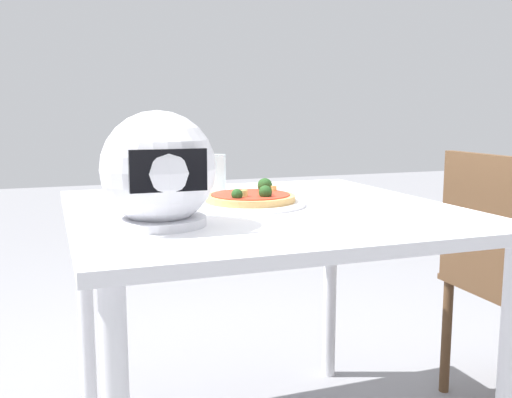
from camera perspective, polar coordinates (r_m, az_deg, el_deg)
name	(u,v)px	position (r m, az deg, el deg)	size (l,w,h in m)	color
dining_table	(262,238)	(1.62, 0.56, -3.83)	(1.03, 1.04, 0.77)	white
pizza_plate	(250,203)	(1.62, -0.56, -0.44)	(0.31, 0.31, 0.01)	white
pizza	(252,197)	(1.62, -0.44, 0.24)	(0.25, 0.25, 0.06)	tan
motorcycle_helmet	(159,171)	(1.34, -9.61, 2.74)	(0.26, 0.26, 0.26)	silver
drinking_glass	(215,175)	(1.83, -4.09, 2.41)	(0.07, 0.07, 0.13)	silver
chair_side	(502,270)	(2.14, 23.13, -6.43)	(0.41, 0.41, 0.90)	brown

